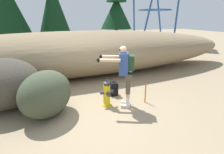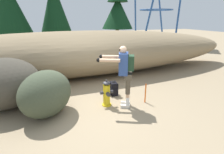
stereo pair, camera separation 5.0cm
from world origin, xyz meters
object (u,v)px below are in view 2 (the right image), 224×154
object	(u,v)px
spare_backpack	(113,89)
utility_worker	(124,69)
survey_stake	(145,93)
fire_hydrant	(107,94)
boulder_mid	(46,94)
boulder_large	(5,83)

from	to	relation	value
spare_backpack	utility_worker	bearing A→B (deg)	94.24
spare_backpack	survey_stake	xyz separation A→B (m)	(0.72, -0.83, 0.08)
fire_hydrant	survey_stake	xyz separation A→B (m)	(1.15, -0.21, -0.07)
spare_backpack	boulder_mid	bearing A→B (deg)	19.23
fire_hydrant	boulder_large	world-z (taller)	boulder_large
fire_hydrant	spare_backpack	bearing A→B (deg)	54.71
spare_backpack	survey_stake	distance (m)	1.10
spare_backpack	boulder_large	bearing A→B (deg)	-2.56
utility_worker	spare_backpack	bearing A→B (deg)	-64.32
spare_backpack	boulder_large	distance (m)	3.20
utility_worker	spare_backpack	size ratio (longest dim) A/B	3.72
fire_hydrant	survey_stake	world-z (taller)	fire_hydrant
fire_hydrant	spare_backpack	distance (m)	0.77
utility_worker	boulder_mid	size ratio (longest dim) A/B	1.19
fire_hydrant	utility_worker	xyz separation A→B (m)	(0.44, -0.20, 0.75)
spare_backpack	survey_stake	bearing A→B (deg)	134.52
boulder_large	boulder_mid	size ratio (longest dim) A/B	1.32
utility_worker	survey_stake	xyz separation A→B (m)	(0.71, -0.01, -0.81)
fire_hydrant	spare_backpack	size ratio (longest dim) A/B	1.69
fire_hydrant	boulder_mid	size ratio (longest dim) A/B	0.54
utility_worker	survey_stake	world-z (taller)	utility_worker
boulder_mid	fire_hydrant	bearing A→B (deg)	-1.69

